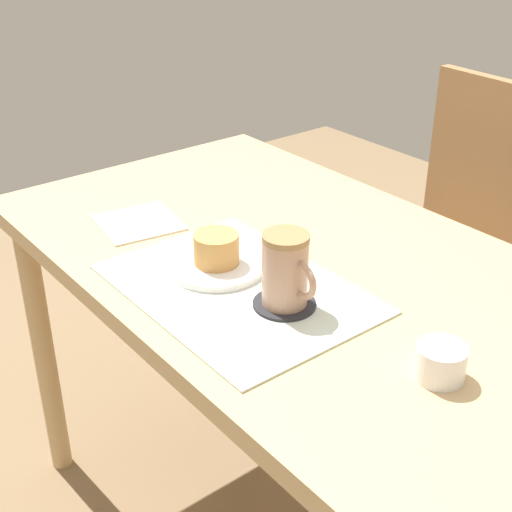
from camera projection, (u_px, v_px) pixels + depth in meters
dining_table at (293, 298)px, 1.33m from camera, size 1.21×0.70×0.74m
wooden_chair at (451, 240)px, 1.89m from camera, size 0.44×0.44×0.91m
placemat at (237, 288)px, 1.18m from camera, size 0.44×0.32×0.00m
pastry_plate at (217, 266)px, 1.24m from camera, size 0.17×0.17×0.01m
pastry at (216, 249)px, 1.22m from camera, size 0.08×0.08×0.05m
coffee_coaster at (284, 304)px, 1.13m from camera, size 0.10×0.10×0.00m
coffee_mug at (286, 270)px, 1.10m from camera, size 0.11×0.07×0.12m
paper_napkin at (138, 223)px, 1.41m from camera, size 0.17×0.17×0.00m
sugar_bowl at (440, 362)px, 0.97m from camera, size 0.07×0.07×0.05m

